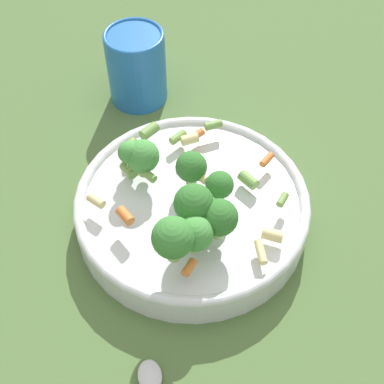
# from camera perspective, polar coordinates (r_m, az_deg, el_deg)

# --- Properties ---
(ground_plane) EXTENTS (3.00, 3.00, 0.00)m
(ground_plane) POSITION_cam_1_polar(r_m,az_deg,el_deg) (0.70, 0.00, -2.92)
(ground_plane) COLOR #4C6B38
(bowl) EXTENTS (0.30, 0.30, 0.05)m
(bowl) POSITION_cam_1_polar(r_m,az_deg,el_deg) (0.68, 0.00, -1.64)
(bowl) COLOR silver
(bowl) RESTS_ON ground_plane
(pasta_salad) EXTENTS (0.25, 0.25, 0.08)m
(pasta_salad) POSITION_cam_1_polar(r_m,az_deg,el_deg) (0.61, -0.63, -0.65)
(pasta_salad) COLOR #8CB766
(pasta_salad) RESTS_ON bowl
(cup) EXTENTS (0.09, 0.09, 0.12)m
(cup) POSITION_cam_1_polar(r_m,az_deg,el_deg) (0.84, -5.94, 13.23)
(cup) COLOR #2366B2
(cup) RESTS_ON ground_plane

